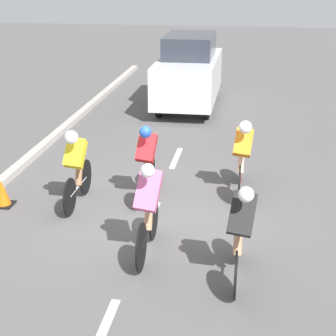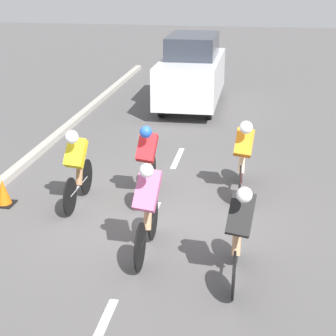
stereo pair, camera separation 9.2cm
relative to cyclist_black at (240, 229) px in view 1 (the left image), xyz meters
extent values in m
plane|color=#565454|center=(1.56, -2.03, -0.79)|extent=(60.00, 60.00, 0.00)
cube|color=white|center=(1.56, 1.43, -0.79)|extent=(0.12, 1.40, 0.01)
cube|color=white|center=(1.56, -1.77, -0.79)|extent=(0.12, 1.40, 0.01)
cube|color=white|center=(1.56, -4.97, -0.79)|extent=(0.12, 1.40, 0.01)
cylinder|color=black|center=(0.03, -0.57, -0.47)|extent=(0.03, 0.65, 0.65)
cylinder|color=black|center=(0.03, 0.42, -0.47)|extent=(0.03, 0.65, 0.65)
cylinder|color=black|center=(0.03, -0.08, -0.47)|extent=(0.04, 0.99, 0.04)
cylinder|color=black|center=(0.03, -0.25, -0.26)|extent=(0.04, 0.04, 0.42)
cylinder|color=white|center=(0.03, -0.13, -0.37)|extent=(0.07, 0.07, 0.16)
cylinder|color=tan|center=(0.03, -0.15, -0.29)|extent=(0.12, 0.23, 0.36)
cube|color=black|center=(-0.01, 0.02, 0.24)|extent=(0.40, 0.49, 0.62)
sphere|color=white|center=(-0.05, 0.24, 0.61)|extent=(0.21, 0.21, 0.21)
cylinder|color=black|center=(1.38, -1.08, -0.43)|extent=(0.03, 0.71, 0.71)
cylinder|color=black|center=(1.38, -0.08, -0.43)|extent=(0.03, 0.71, 0.71)
cylinder|color=black|center=(1.38, -0.58, -0.43)|extent=(0.04, 1.00, 0.04)
cylinder|color=black|center=(1.38, -0.75, -0.22)|extent=(0.04, 0.04, 0.42)
cylinder|color=yellow|center=(1.38, -0.63, -0.33)|extent=(0.07, 0.07, 0.16)
cylinder|color=tan|center=(1.38, -0.65, -0.25)|extent=(0.12, 0.23, 0.36)
cube|color=pink|center=(1.35, -0.48, 0.29)|extent=(0.39, 0.51, 0.64)
sphere|color=white|center=(1.31, -0.26, 0.67)|extent=(0.20, 0.20, 0.20)
cylinder|color=black|center=(2.98, -2.68, -0.45)|extent=(0.03, 0.67, 0.67)
cylinder|color=black|center=(2.98, -1.72, -0.45)|extent=(0.03, 0.67, 0.67)
cylinder|color=#B7B7BC|center=(2.98, -2.20, -0.45)|extent=(0.04, 0.97, 0.04)
cylinder|color=#B7B7BC|center=(2.98, -2.37, -0.24)|extent=(0.04, 0.04, 0.42)
cylinder|color=white|center=(2.98, -2.25, -0.35)|extent=(0.07, 0.07, 0.16)
cylinder|color=#9E704C|center=(2.98, -2.27, -0.27)|extent=(0.12, 0.23, 0.36)
cube|color=yellow|center=(2.96, -2.10, 0.22)|extent=(0.36, 0.46, 0.56)
sphere|color=white|center=(2.94, -1.88, 0.58)|extent=(0.24, 0.24, 0.24)
cylinder|color=black|center=(0.09, -3.75, -0.44)|extent=(0.03, 0.69, 0.69)
cylinder|color=black|center=(0.09, -2.75, -0.44)|extent=(0.03, 0.69, 0.69)
cylinder|color=red|center=(0.09, -3.25, -0.44)|extent=(0.04, 1.00, 0.04)
cylinder|color=red|center=(0.09, -3.42, -0.23)|extent=(0.04, 0.04, 0.42)
cylinder|color=#1999D8|center=(0.09, -3.30, -0.34)|extent=(0.07, 0.07, 0.16)
cylinder|color=beige|center=(0.09, -3.32, -0.26)|extent=(0.12, 0.23, 0.36)
cube|color=orange|center=(0.06, -3.15, 0.23)|extent=(0.38, 0.45, 0.56)
sphere|color=white|center=(0.03, -2.93, 0.59)|extent=(0.24, 0.24, 0.24)
cylinder|color=black|center=(1.81, -3.23, -0.46)|extent=(0.03, 0.65, 0.65)
cylinder|color=black|center=(1.81, -2.21, -0.46)|extent=(0.03, 0.65, 0.65)
cylinder|color=black|center=(1.81, -2.72, -0.46)|extent=(0.04, 1.03, 0.04)
cylinder|color=black|center=(1.81, -2.90, -0.25)|extent=(0.04, 0.04, 0.42)
cylinder|color=#1999D8|center=(1.81, -2.77, -0.36)|extent=(0.07, 0.07, 0.16)
cylinder|color=tan|center=(1.81, -2.80, -0.28)|extent=(0.12, 0.23, 0.36)
cube|color=red|center=(1.78, -2.62, 0.21)|extent=(0.38, 0.46, 0.57)
sphere|color=blue|center=(1.76, -2.40, 0.57)|extent=(0.22, 0.22, 0.22)
cylinder|color=black|center=(1.17, -8.40, -0.47)|extent=(0.14, 0.64, 0.64)
cylinder|color=black|center=(2.53, -8.40, -0.47)|extent=(0.14, 0.64, 0.64)
cylinder|color=black|center=(1.17, -10.98, -0.47)|extent=(0.14, 0.64, 0.64)
cylinder|color=black|center=(2.53, -10.98, -0.47)|extent=(0.14, 0.64, 0.64)
cube|color=silver|center=(1.85, -9.69, 0.12)|extent=(1.70, 4.15, 1.17)
cube|color=#2D333D|center=(1.85, -9.90, 1.02)|extent=(1.39, 2.28, 0.64)
cube|color=black|center=(4.31, -1.91, -0.77)|extent=(0.36, 0.36, 0.03)
cone|color=orange|center=(4.31, -1.91, -0.53)|extent=(0.28, 0.28, 0.46)
camera|label=1|loc=(-0.07, 6.86, 3.40)|focal=60.00mm
camera|label=2|loc=(-0.16, 6.84, 3.40)|focal=60.00mm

